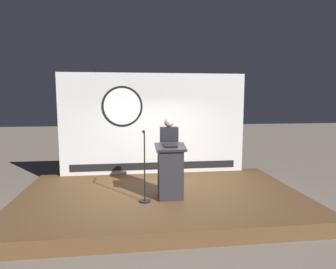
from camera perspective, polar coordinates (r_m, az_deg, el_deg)
name	(u,v)px	position (r m, az deg, el deg)	size (l,w,h in m)	color
ground_plane	(161,206)	(6.96, -1.36, -13.66)	(40.00, 40.00, 0.00)	#6B6056
stage_platform	(161,199)	(6.90, -1.36, -12.50)	(6.40, 4.00, 0.30)	brown
banner_display	(153,124)	(8.37, -2.88, 2.04)	(5.27, 0.12, 2.86)	silver
podium	(170,172)	(6.36, 0.47, -7.24)	(0.64, 0.50, 1.20)	#26262B
speaker_person	(169,154)	(6.77, 0.20, -3.81)	(0.40, 0.26, 1.73)	black
microphone_stand	(145,177)	(6.23, -4.56, -8.21)	(0.24, 0.49, 1.50)	black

